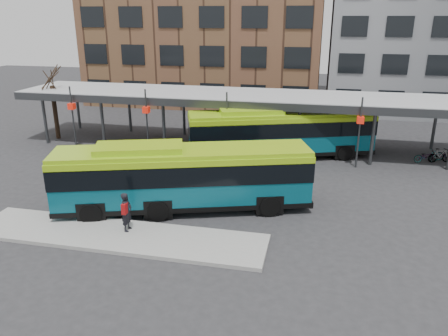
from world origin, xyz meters
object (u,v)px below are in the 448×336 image
pedestrian (127,212)px  tree (55,110)px  bus_rear (280,132)px  bus_front (182,176)px

pedestrian → tree: bearing=41.5°
tree → pedestrian: (12.83, -14.53, -1.29)m
bus_rear → pedestrian: (-5.84, -13.42, -0.76)m
bus_rear → pedestrian: bus_rear is taller
bus_front → bus_rear: (4.13, 10.17, -0.00)m
pedestrian → bus_front: bearing=-27.9°
tree → bus_front: size_ratio=0.42×
tree → pedestrian: bearing=-48.6°
bus_rear → bus_front: bearing=-131.7°
tree → bus_rear: (18.67, -1.11, -0.54)m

